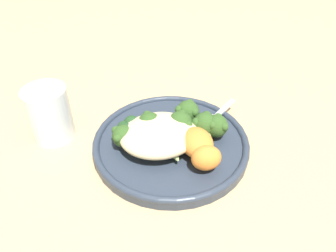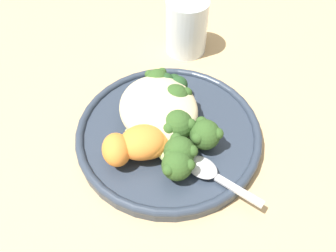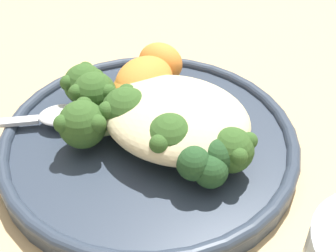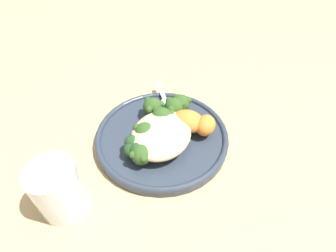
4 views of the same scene
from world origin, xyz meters
TOP-DOWN VIEW (x-y plane):
  - ground_plane at (0.00, 0.00)m, footprint 4.00×4.00m
  - plate at (-0.00, 0.02)m, footprint 0.26×0.26m
  - quinoa_mound at (-0.02, 0.01)m, footprint 0.13×0.11m
  - broccoli_stalk_0 at (0.06, 0.00)m, footprint 0.11×0.06m
  - broccoli_stalk_1 at (0.05, 0.01)m, footprint 0.10×0.07m
  - broccoli_stalk_2 at (0.03, 0.04)m, footprint 0.08×0.11m
  - broccoli_stalk_3 at (0.02, 0.02)m, footprint 0.06×0.08m
  - broccoli_stalk_4 at (-0.01, 0.02)m, footprint 0.04×0.09m
  - broccoli_stalk_5 at (-0.03, 0.03)m, footprint 0.05×0.08m
  - broccoli_stalk_6 at (-0.03, 0.03)m, footprint 0.06×0.09m
  - broccoli_stalk_7 at (-0.06, 0.01)m, footprint 0.11×0.07m
  - sweet_potato_chunk_0 at (0.03, -0.03)m, footprint 0.05×0.06m
  - sweet_potato_chunk_1 at (0.03, -0.06)m, footprint 0.05×0.04m
  - sweet_potato_chunk_2 at (0.03, -0.01)m, footprint 0.08×0.08m
  - kale_tuft at (-0.06, 0.04)m, footprint 0.05×0.05m
  - spoon at (0.08, 0.04)m, footprint 0.10×0.08m
  - water_glass at (-0.19, 0.10)m, footprint 0.07×0.07m

SIDE VIEW (x-z plane):
  - ground_plane at x=0.00m, z-range 0.00..0.00m
  - plate at x=0.00m, z-range 0.00..0.02m
  - spoon at x=0.08m, z-range 0.02..0.03m
  - broccoli_stalk_5 at x=-0.03m, z-range 0.02..0.05m
  - kale_tuft at x=-0.06m, z-range 0.02..0.05m
  - broccoli_stalk_7 at x=-0.06m, z-range 0.02..0.06m
  - broccoli_stalk_0 at x=0.06m, z-range 0.02..0.06m
  - sweet_potato_chunk_2 at x=0.03m, z-range 0.02..0.06m
  - broccoli_stalk_4 at x=-0.01m, z-range 0.02..0.06m
  - broccoli_stalk_1 at x=0.05m, z-range 0.02..0.06m
  - broccoli_stalk_2 at x=0.03m, z-range 0.02..0.06m
  - sweet_potato_chunk_1 at x=0.03m, z-range 0.02..0.06m
  - broccoli_stalk_6 at x=-0.03m, z-range 0.02..0.06m
  - sweet_potato_chunk_0 at x=0.03m, z-range 0.02..0.06m
  - quinoa_mound at x=-0.02m, z-range 0.02..0.06m
  - broccoli_stalk_3 at x=0.02m, z-range 0.02..0.06m
  - water_glass at x=-0.19m, z-range 0.00..0.09m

